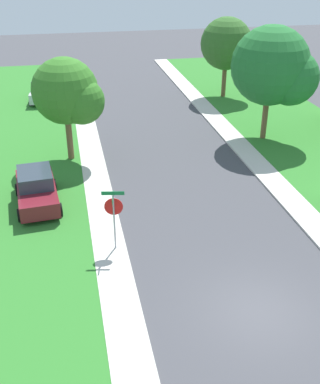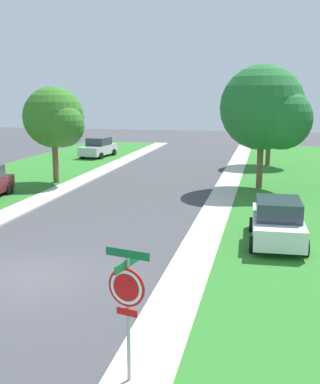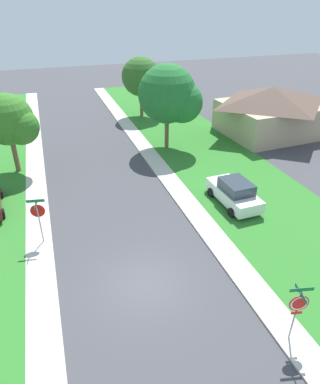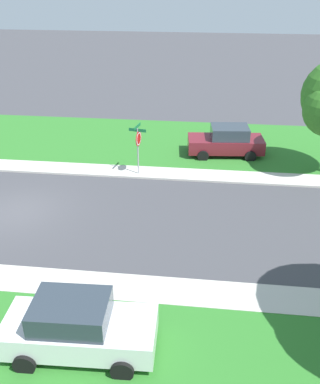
{
  "view_description": "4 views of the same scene",
  "coord_description": "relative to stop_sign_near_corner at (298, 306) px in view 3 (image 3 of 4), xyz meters",
  "views": [
    {
      "loc": [
        -5.94,
        -11.77,
        11.49
      ],
      "look_at": [
        -2.1,
        6.94,
        1.4
      ],
      "focal_mm": 44.26,
      "sensor_mm": 36.0,
      "label": 1
    },
    {
      "loc": [
        6.98,
        -12.81,
        5.6
      ],
      "look_at": [
        2.53,
        6.98,
        1.4
      ],
      "focal_mm": 44.77,
      "sensor_mm": 36.0,
      "label": 2
    },
    {
      "loc": [
        -3.21,
        -11.69,
        11.92
      ],
      "look_at": [
        2.68,
        5.8,
        1.4
      ],
      "focal_mm": 32.32,
      "sensor_mm": 36.0,
      "label": 3
    },
    {
      "loc": [
        16.32,
        8.43,
        9.92
      ],
      "look_at": [
        0.04,
        6.51,
        1.4
      ],
      "focal_mm": 41.04,
      "sensor_mm": 36.0,
      "label": 4
    }
  ],
  "objects": [
    {
      "name": "ground_plane",
      "position": [
        -4.54,
        4.76,
        -1.88
      ],
      "size": [
        120.0,
        120.0,
        0.0
      ],
      "primitive_type": "plane",
      "color": "#424247"
    },
    {
      "name": "sidewalk_east",
      "position": [
        0.16,
        16.76,
        -1.83
      ],
      "size": [
        1.4,
        56.0,
        0.1
      ],
      "primitive_type": "cube",
      "color": "beige",
      "rests_on": "ground"
    },
    {
      "name": "lawn_east",
      "position": [
        4.86,
        16.76,
        -1.84
      ],
      "size": [
        8.0,
        56.0,
        0.08
      ],
      "primitive_type": "cube",
      "color": "#2D7528",
      "rests_on": "ground"
    },
    {
      "name": "sidewalk_west",
      "position": [
        -9.24,
        16.76,
        -1.83
      ],
      "size": [
        1.4,
        56.0,
        0.1
      ],
      "primitive_type": "cube",
      "color": "beige",
      "rests_on": "ground"
    },
    {
      "name": "stop_sign_near_corner",
      "position": [
        0.0,
        0.0,
        0.0
      ],
      "size": [
        0.9,
        0.9,
        2.77
      ],
      "color": "#9E9EA3",
      "rests_on": "ground"
    },
    {
      "name": "stop_sign_far_corner",
      "position": [
        -8.98,
        9.61,
        0.01
      ],
      "size": [
        0.91,
        0.91,
        2.77
      ],
      "color": "#9E9EA3",
      "rests_on": "ground"
    },
    {
      "name": "car_silver_across_road",
      "position": [
        -12.13,
        31.92,
        -1.0
      ],
      "size": [
        2.38,
        4.47,
        1.76
      ],
      "color": "silver",
      "rests_on": "ground"
    },
    {
      "name": "car_white_behind_trees",
      "position": [
        2.94,
        9.82,
        -1.0
      ],
      "size": [
        2.17,
        4.37,
        1.76
      ],
      "color": "white",
      "rests_on": "ground"
    },
    {
      "name": "tree_sidewalk_far",
      "position": [
        2.76,
        29.88,
        2.33
      ],
      "size": [
        4.43,
        4.12,
        6.41
      ],
      "color": "brown",
      "rests_on": "ground"
    },
    {
      "name": "tree_across_left",
      "position": [
        2.34,
        20.16,
        2.75
      ],
      "size": [
        5.24,
        4.87,
        7.23
      ],
      "color": "brown",
      "rests_on": "ground"
    },
    {
      "name": "tree_corner_large",
      "position": [
        -10.25,
        19.34,
        2.15
      ],
      "size": [
        4.01,
        3.73,
        6.03
      ],
      "color": "brown",
      "rests_on": "ground"
    },
    {
      "name": "house_right_setback",
      "position": [
        12.67,
        20.59,
        0.5
      ],
      "size": [
        9.46,
        8.34,
        4.6
      ],
      "color": "tan",
      "rests_on": "ground"
    }
  ]
}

